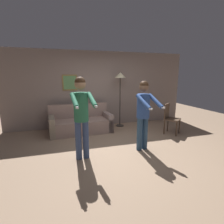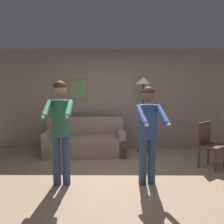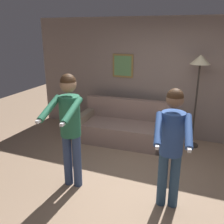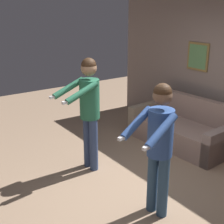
% 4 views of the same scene
% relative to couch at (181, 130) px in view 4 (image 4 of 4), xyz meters
% --- Properties ---
extents(ground_plane, '(12.00, 12.00, 0.00)m').
position_rel_couch_xyz_m(ground_plane, '(0.80, -1.63, -0.28)').
color(ground_plane, '#9A7C62').
extents(couch, '(1.94, 0.95, 0.87)m').
position_rel_couch_xyz_m(couch, '(0.00, 0.00, 0.00)').
color(couch, gray).
rests_on(couch, ground_plane).
extents(person_standing_left, '(0.47, 0.73, 1.76)m').
position_rel_couch_xyz_m(person_standing_left, '(-0.19, -1.86, 0.80)').
color(person_standing_left, '#354873').
rests_on(person_standing_left, ground_plane).
extents(person_standing_right, '(0.51, 0.69, 1.66)m').
position_rel_couch_xyz_m(person_standing_right, '(1.27, -1.80, 0.72)').
color(person_standing_right, '#2E4D6D').
rests_on(person_standing_right, ground_plane).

